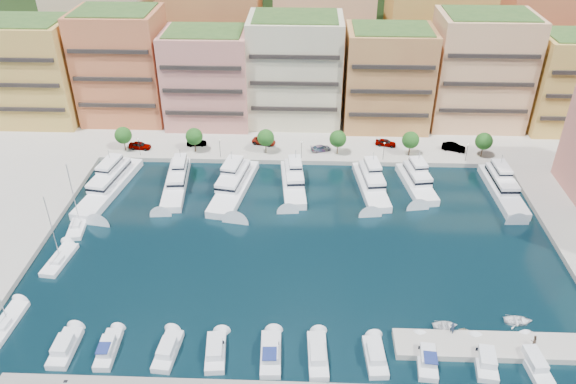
% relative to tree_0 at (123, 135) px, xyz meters
% --- Properties ---
extents(ground, '(400.00, 400.00, 0.00)m').
position_rel_tree_0_xyz_m(ground, '(40.00, -33.50, -4.74)').
color(ground, black).
rests_on(ground, ground).
extents(north_quay, '(220.00, 64.00, 2.00)m').
position_rel_tree_0_xyz_m(north_quay, '(40.00, 28.50, -4.74)').
color(north_quay, '#9E998E').
rests_on(north_quay, ground).
extents(hillside, '(240.00, 40.00, 58.00)m').
position_rel_tree_0_xyz_m(hillside, '(40.00, 76.50, -4.74)').
color(hillside, '#193114').
rests_on(hillside, ground).
extents(finger_pier, '(32.00, 5.00, 2.00)m').
position_rel_tree_0_xyz_m(finger_pier, '(70.00, -55.50, -4.74)').
color(finger_pier, '#9E998E').
rests_on(finger_pier, ground).
extents(apartment_0, '(22.00, 16.50, 24.80)m').
position_rel_tree_0_xyz_m(apartment_0, '(-26.00, 16.49, 8.57)').
color(apartment_0, gold).
rests_on(apartment_0, north_quay).
extents(apartment_1, '(20.00, 16.50, 26.80)m').
position_rel_tree_0_xyz_m(apartment_1, '(-4.00, 18.49, 9.57)').
color(apartment_1, '#B8683D').
rests_on(apartment_1, north_quay).
extents(apartment_2, '(20.00, 15.50, 22.80)m').
position_rel_tree_0_xyz_m(apartment_2, '(17.00, 16.49, 7.57)').
color(apartment_2, tan).
rests_on(apartment_2, north_quay).
extents(apartment_3, '(22.00, 16.50, 25.80)m').
position_rel_tree_0_xyz_m(apartment_3, '(38.00, 18.49, 9.07)').
color(apartment_3, beige).
rests_on(apartment_3, north_quay).
extents(apartment_4, '(20.00, 15.50, 23.80)m').
position_rel_tree_0_xyz_m(apartment_4, '(60.00, 16.49, 8.07)').
color(apartment_4, tan).
rests_on(apartment_4, north_quay).
extents(apartment_5, '(22.00, 16.50, 26.80)m').
position_rel_tree_0_xyz_m(apartment_5, '(82.00, 18.49, 9.57)').
color(apartment_5, '#E7AD7A').
rests_on(apartment_5, north_quay).
extents(apartment_6, '(20.00, 15.50, 22.80)m').
position_rel_tree_0_xyz_m(apartment_6, '(104.00, 16.49, 7.57)').
color(apartment_6, gold).
rests_on(apartment_6, north_quay).
extents(backblock_0, '(26.00, 18.00, 30.00)m').
position_rel_tree_0_xyz_m(backblock_0, '(-15.00, 40.50, 11.26)').
color(backblock_0, beige).
rests_on(backblock_0, north_quay).
extents(backblock_1, '(26.00, 18.00, 30.00)m').
position_rel_tree_0_xyz_m(backblock_1, '(15.00, 40.50, 11.26)').
color(backblock_1, tan).
rests_on(backblock_1, north_quay).
extents(backblock_2, '(26.00, 18.00, 30.00)m').
position_rel_tree_0_xyz_m(backblock_2, '(45.00, 40.50, 11.26)').
color(backblock_2, '#E7AD7A').
rests_on(backblock_2, north_quay).
extents(backblock_3, '(26.00, 18.00, 30.00)m').
position_rel_tree_0_xyz_m(backblock_3, '(75.00, 40.50, 11.26)').
color(backblock_3, gold).
rests_on(backblock_3, north_quay).
extents(backblock_4, '(26.00, 18.00, 30.00)m').
position_rel_tree_0_xyz_m(backblock_4, '(105.00, 40.50, 11.26)').
color(backblock_4, '#B8683D').
rests_on(backblock_4, north_quay).
extents(tree_0, '(3.80, 3.80, 5.65)m').
position_rel_tree_0_xyz_m(tree_0, '(0.00, 0.00, 0.00)').
color(tree_0, '#473323').
rests_on(tree_0, north_quay).
extents(tree_1, '(3.80, 3.80, 5.65)m').
position_rel_tree_0_xyz_m(tree_1, '(16.00, 0.00, 0.00)').
color(tree_1, '#473323').
rests_on(tree_1, north_quay).
extents(tree_2, '(3.80, 3.80, 5.65)m').
position_rel_tree_0_xyz_m(tree_2, '(32.00, 0.00, 0.00)').
color(tree_2, '#473323').
rests_on(tree_2, north_quay).
extents(tree_3, '(3.80, 3.80, 5.65)m').
position_rel_tree_0_xyz_m(tree_3, '(48.00, 0.00, 0.00)').
color(tree_3, '#473323').
rests_on(tree_3, north_quay).
extents(tree_4, '(3.80, 3.80, 5.65)m').
position_rel_tree_0_xyz_m(tree_4, '(64.00, 0.00, 0.00)').
color(tree_4, '#473323').
rests_on(tree_4, north_quay).
extents(tree_5, '(3.80, 3.80, 5.65)m').
position_rel_tree_0_xyz_m(tree_5, '(80.00, 0.00, 0.00)').
color(tree_5, '#473323').
rests_on(tree_5, north_quay).
extents(lamppost_0, '(0.30, 0.30, 4.20)m').
position_rel_tree_0_xyz_m(lamppost_0, '(4.00, -2.30, -0.92)').
color(lamppost_0, black).
rests_on(lamppost_0, north_quay).
extents(lamppost_1, '(0.30, 0.30, 4.20)m').
position_rel_tree_0_xyz_m(lamppost_1, '(22.00, -2.30, -0.92)').
color(lamppost_1, black).
rests_on(lamppost_1, north_quay).
extents(lamppost_2, '(0.30, 0.30, 4.20)m').
position_rel_tree_0_xyz_m(lamppost_2, '(40.00, -2.30, -0.92)').
color(lamppost_2, black).
rests_on(lamppost_2, north_quay).
extents(lamppost_3, '(0.30, 0.30, 4.20)m').
position_rel_tree_0_xyz_m(lamppost_3, '(58.00, -2.30, -0.92)').
color(lamppost_3, black).
rests_on(lamppost_3, north_quay).
extents(lamppost_4, '(0.30, 0.30, 4.20)m').
position_rel_tree_0_xyz_m(lamppost_4, '(76.00, -2.30, -0.92)').
color(lamppost_4, black).
rests_on(lamppost_4, north_quay).
extents(yacht_0, '(8.36, 23.17, 7.30)m').
position_rel_tree_0_xyz_m(yacht_0, '(1.05, -14.90, -3.53)').
color(yacht_0, white).
rests_on(yacht_0, ground).
extents(yacht_1, '(5.90, 19.56, 7.30)m').
position_rel_tree_0_xyz_m(yacht_1, '(14.45, -13.37, -3.65)').
color(yacht_1, white).
rests_on(yacht_1, ground).
extents(yacht_2, '(8.63, 21.61, 7.30)m').
position_rel_tree_0_xyz_m(yacht_2, '(26.49, -14.14, -3.53)').
color(yacht_2, white).
rests_on(yacht_2, ground).
extents(yacht_3, '(5.85, 17.62, 7.30)m').
position_rel_tree_0_xyz_m(yacht_3, '(38.49, -12.42, -3.53)').
color(yacht_3, white).
rests_on(yacht_3, ground).
extents(yacht_4, '(6.71, 18.38, 7.30)m').
position_rel_tree_0_xyz_m(yacht_4, '(54.42, -12.77, -3.65)').
color(yacht_4, white).
rests_on(yacht_4, ground).
extents(yacht_5, '(6.88, 15.73, 7.30)m').
position_rel_tree_0_xyz_m(yacht_5, '(63.87, -11.46, -3.53)').
color(yacht_5, white).
rests_on(yacht_5, ground).
extents(yacht_6, '(5.30, 19.42, 7.30)m').
position_rel_tree_0_xyz_m(yacht_6, '(80.85, -13.32, -3.53)').
color(yacht_6, white).
rests_on(yacht_6, ground).
extents(cruiser_0, '(2.87, 7.21, 2.55)m').
position_rel_tree_0_xyz_m(cruiser_0, '(7.90, -58.08, -4.20)').
color(cruiser_0, silver).
rests_on(cruiser_0, ground).
extents(cruiser_1, '(2.55, 7.30, 2.66)m').
position_rel_tree_0_xyz_m(cruiser_1, '(14.02, -58.10, -4.17)').
color(cruiser_1, silver).
rests_on(cruiser_1, ground).
extents(cruiser_2, '(3.20, 7.46, 2.55)m').
position_rel_tree_0_xyz_m(cruiser_2, '(22.38, -58.08, -4.20)').
color(cruiser_2, silver).
rests_on(cruiser_2, ground).
extents(cruiser_3, '(3.32, 7.33, 2.55)m').
position_rel_tree_0_xyz_m(cruiser_3, '(29.07, -58.08, -4.20)').
color(cruiser_3, silver).
rests_on(cruiser_3, ground).
extents(cruiser_4, '(3.12, 8.13, 2.66)m').
position_rel_tree_0_xyz_m(cruiser_4, '(36.72, -58.11, -4.17)').
color(cruiser_4, silver).
rests_on(cruiser_4, ground).
extents(cruiser_5, '(3.01, 8.30, 2.55)m').
position_rel_tree_0_xyz_m(cruiser_5, '(43.20, -58.09, -4.20)').
color(cruiser_5, silver).
rests_on(cruiser_5, ground).
extents(cruiser_6, '(3.13, 7.25, 2.55)m').
position_rel_tree_0_xyz_m(cruiser_6, '(51.10, -58.08, -4.20)').
color(cruiser_6, silver).
rests_on(cruiser_6, ground).
extents(cruiser_7, '(3.24, 7.66, 2.66)m').
position_rel_tree_0_xyz_m(cruiser_7, '(58.10, -58.10, -4.17)').
color(cruiser_7, silver).
rests_on(cruiser_7, ground).
extents(cruiser_8, '(3.60, 7.56, 2.55)m').
position_rel_tree_0_xyz_m(cruiser_8, '(66.04, -58.08, -4.20)').
color(cruiser_8, silver).
rests_on(cruiser_8, ground).
extents(cruiser_9, '(3.40, 8.88, 2.55)m').
position_rel_tree_0_xyz_m(cruiser_9, '(72.46, -58.09, -4.20)').
color(cruiser_9, silver).
rests_on(cruiser_9, ground).
extents(sailboat_0, '(3.29, 9.09, 13.20)m').
position_rel_tree_0_xyz_m(sailboat_0, '(-2.57, -53.61, -4.43)').
color(sailboat_0, white).
rests_on(sailboat_0, ground).
extents(sailboat_2, '(3.95, 9.76, 13.20)m').
position_rel_tree_0_xyz_m(sailboat_2, '(-0.87, -28.26, -4.43)').
color(sailboat_2, white).
rests_on(sailboat_2, ground).
extents(sailboat_1, '(3.77, 8.92, 13.20)m').
position_rel_tree_0_xyz_m(sailboat_1, '(-0.41, -38.75, -4.43)').
color(sailboat_1, white).
rests_on(sailboat_1, ground).
extents(tender_3, '(1.97, 1.85, 0.83)m').
position_rel_tree_0_xyz_m(tender_3, '(73.90, -52.50, -4.33)').
color(tender_3, beige).
rests_on(tender_3, ground).
extents(tender_1, '(1.98, 1.80, 0.90)m').
position_rel_tree_0_xyz_m(tender_1, '(64.53, -52.50, -4.30)').
color(tender_1, beige).
rests_on(tender_1, ground).
extents(tender_2, '(4.19, 3.02, 0.86)m').
position_rel_tree_0_xyz_m(tender_2, '(72.94, -50.25, -4.31)').
color(tender_2, white).
rests_on(tender_2, ground).
extents(tender_0, '(3.89, 2.93, 0.76)m').
position_rel_tree_0_xyz_m(tender_0, '(61.92, -51.61, -4.36)').
color(tender_0, silver).
rests_on(tender_0, ground).
extents(car_0, '(5.18, 2.62, 1.69)m').
position_rel_tree_0_xyz_m(car_0, '(3.16, 0.81, -2.90)').
color(car_0, gray).
rests_on(car_0, north_quay).
extents(car_1, '(4.61, 2.04, 1.47)m').
position_rel_tree_0_xyz_m(car_1, '(15.78, 2.84, -3.01)').
color(car_1, gray).
rests_on(car_1, north_quay).
extents(car_2, '(5.89, 3.79, 1.51)m').
position_rel_tree_0_xyz_m(car_2, '(31.24, 4.19, -2.99)').
color(car_2, gray).
rests_on(car_2, north_quay).
extents(car_3, '(5.02, 3.45, 1.35)m').
position_rel_tree_0_xyz_m(car_3, '(44.33, 1.28, -3.07)').
color(car_3, gray).
rests_on(car_3, north_quay).
extents(car_4, '(5.00, 2.97, 1.59)m').
position_rel_tree_0_xyz_m(car_4, '(59.30, 4.39, -2.95)').
color(car_4, gray).
rests_on(car_4, north_quay).
extents(car_5, '(5.50, 3.44, 1.71)m').
position_rel_tree_0_xyz_m(car_5, '(74.39, 2.64, -2.89)').
color(car_5, gray).
rests_on(car_5, north_quay).
extents(person_0, '(0.84, 0.79, 1.94)m').
position_rel_tree_0_xyz_m(person_0, '(62.33, -53.55, -2.77)').
color(person_0, '#233146').
rests_on(person_0, finger_pier).
extents(person_1, '(0.95, 0.78, 1.78)m').
position_rel_tree_0_xyz_m(person_1, '(73.14, -55.51, -2.85)').
color(person_1, '#47372A').
rests_on(person_1, finger_pier).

